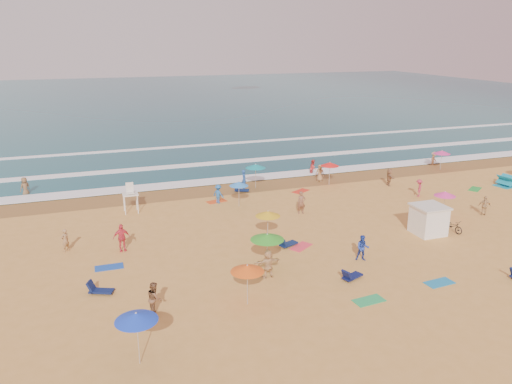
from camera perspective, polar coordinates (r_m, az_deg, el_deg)
name	(u,v)px	position (r m, az deg, el deg)	size (l,w,h in m)	color
ground	(321,231)	(36.80, 7.39, -4.41)	(220.00, 220.00, 0.00)	gold
ocean	(155,100)	(116.33, -11.50, 10.25)	(220.00, 140.00, 0.18)	#0C4756
wet_sand	(262,185)	(47.67, 0.75, 0.81)	(220.00, 220.00, 0.00)	olive
surf_foam	(236,163)	(55.73, -2.34, 3.33)	(200.00, 18.70, 0.05)	white
cabana	(428,220)	(37.71, 19.11, -3.09)	(2.00, 2.00, 2.00)	white
cabana_roof	(430,206)	(37.38, 19.27, -1.56)	(2.20, 2.20, 0.12)	silver
bicycle	(452,226)	(38.85, 21.52, -3.62)	(0.60, 1.72, 0.91)	black
lifeguard_stand	(131,200)	(41.20, -14.14, -0.87)	(1.20, 1.20, 2.10)	white
beach_umbrellas	(387,198)	(38.24, 14.70, -0.63)	(60.91, 25.92, 0.79)	blue
loungers	(412,227)	(38.46, 17.43, -3.85)	(44.70, 22.52, 0.34)	#0E1A4A
towels	(346,233)	(36.55, 10.24, -4.68)	(55.25, 20.74, 0.03)	#B32416
beachgoers	(279,204)	(39.82, 2.59, -1.35)	(45.80, 25.07, 2.13)	#E1AA76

